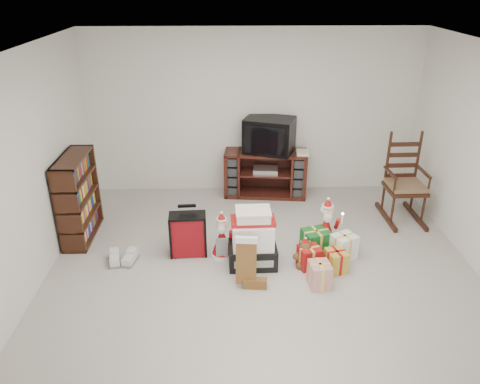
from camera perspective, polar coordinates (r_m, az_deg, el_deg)
name	(u,v)px	position (r m, az deg, el deg)	size (l,w,h in m)	color
room	(266,178)	(4.83, 3.15, 1.68)	(5.01, 5.01, 2.51)	#AFA9A0
tv_stand	(265,173)	(7.25, 3.11, 2.28)	(1.29, 0.56, 0.71)	#461B14
bookshelf	(78,199)	(6.35, -19.11, -0.82)	(0.30, 0.91, 1.12)	#37190F
rocking_chair	(403,189)	(6.93, 19.27, 0.38)	(0.53, 0.85, 1.27)	#37190F
gift_pile	(253,241)	(5.52, 1.56, -6.04)	(0.58, 0.42, 0.71)	black
red_suitcase	(188,234)	(5.76, -6.35, -5.16)	(0.43, 0.25, 0.64)	maroon
stocking	(246,262)	(5.17, 0.76, -8.51)	(0.29, 0.12, 0.61)	#0D7C22
teddy_bear	(304,254)	(5.65, 7.86, -7.51)	(0.22, 0.19, 0.33)	brown
santa_figurine	(326,228)	(5.99, 10.42, -4.39)	(0.33, 0.31, 0.67)	#A71312
mrs_claus_figurine	(222,239)	(5.73, -2.21, -5.77)	(0.29, 0.27, 0.59)	#A71312
sneaker_pair	(123,259)	(5.86, -14.13, -7.88)	(0.37, 0.31, 0.10)	silver
gift_cluster	(322,256)	(5.66, 10.02, -7.66)	(0.81, 0.92, 0.28)	#A51312
crt_television	(269,135)	(7.05, 3.61, 6.93)	(0.84, 0.73, 0.52)	black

